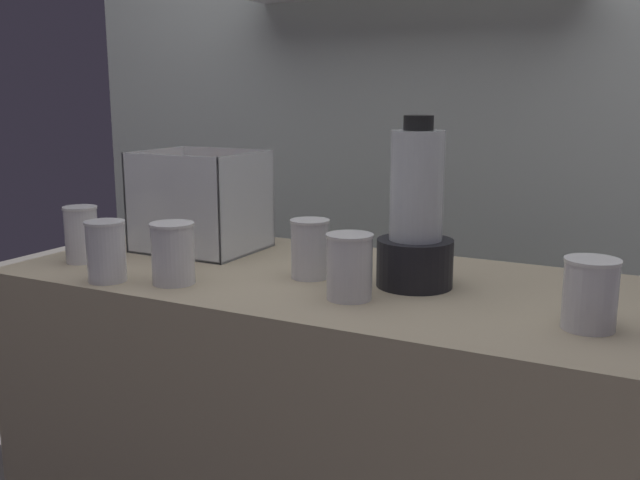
{
  "coord_description": "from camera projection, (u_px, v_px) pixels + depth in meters",
  "views": [
    {
      "loc": [
        0.71,
        -1.38,
        1.3
      ],
      "look_at": [
        0.0,
        0.0,
        0.98
      ],
      "focal_mm": 40.19,
      "sensor_mm": 36.0,
      "label": 1
    }
  ],
  "objects": [
    {
      "name": "juice_cup_orange_far_left",
      "position": [
        82.0,
        238.0,
        1.71
      ],
      "size": [
        0.08,
        0.08,
        0.13
      ],
      "color": "white",
      "rests_on": "counter"
    },
    {
      "name": "carrot_display_bin",
      "position": [
        201.0,
        219.0,
        1.84
      ],
      "size": [
        0.29,
        0.25,
        0.25
      ],
      "color": "white",
      "rests_on": "counter"
    },
    {
      "name": "juice_cup_carrot_left",
      "position": [
        106.0,
        255.0,
        1.54
      ],
      "size": [
        0.09,
        0.09,
        0.13
      ],
      "color": "white",
      "rests_on": "counter"
    },
    {
      "name": "blender_pitcher",
      "position": [
        416.0,
        222.0,
        1.48
      ],
      "size": [
        0.16,
        0.16,
        0.36
      ],
      "color": "black",
      "rests_on": "counter"
    },
    {
      "name": "juice_cup_mango_right",
      "position": [
        310.0,
        251.0,
        1.57
      ],
      "size": [
        0.09,
        0.09,
        0.13
      ],
      "color": "white",
      "rests_on": "counter"
    },
    {
      "name": "counter",
      "position": [
        320.0,
        459.0,
        1.69
      ],
      "size": [
        1.4,
        0.64,
        0.9
      ],
      "primitive_type": "cube",
      "color": "tan",
      "rests_on": "ground_plane"
    },
    {
      "name": "juice_cup_pomegranate_far_right",
      "position": [
        349.0,
        270.0,
        1.4
      ],
      "size": [
        0.09,
        0.09,
        0.13
      ],
      "color": "white",
      "rests_on": "counter"
    },
    {
      "name": "juice_cup_carrot_rightmost",
      "position": [
        590.0,
        299.0,
        1.23
      ],
      "size": [
        0.1,
        0.1,
        0.12
      ],
      "color": "white",
      "rests_on": "counter"
    },
    {
      "name": "back_wall_unit",
      "position": [
        433.0,
        104.0,
        2.19
      ],
      "size": [
        2.6,
        0.24,
        2.5
      ],
      "color": "silver",
      "rests_on": "ground_plane"
    },
    {
      "name": "juice_cup_carrot_middle",
      "position": [
        173.0,
        258.0,
        1.52
      ],
      "size": [
        0.09,
        0.09,
        0.13
      ],
      "color": "white",
      "rests_on": "counter"
    }
  ]
}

